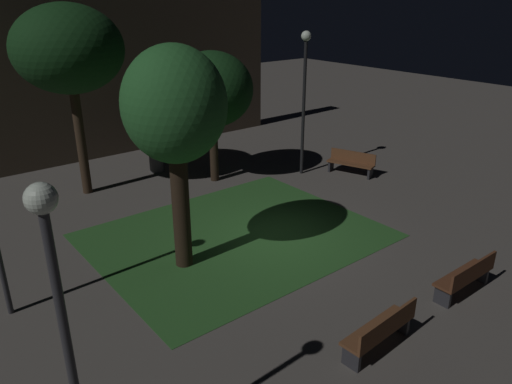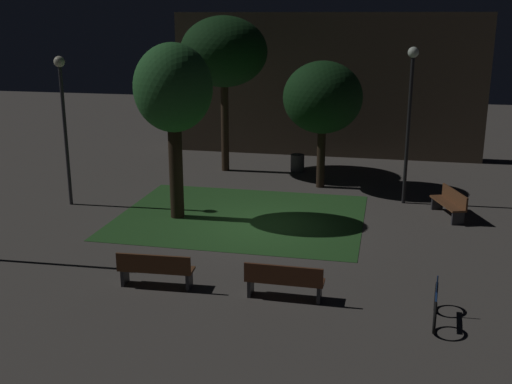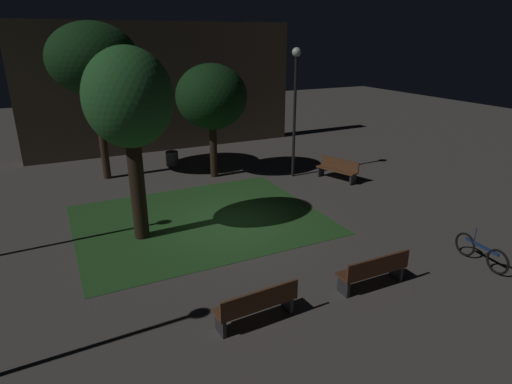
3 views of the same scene
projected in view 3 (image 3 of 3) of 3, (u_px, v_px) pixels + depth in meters
name	position (u px, v px, depth m)	size (l,w,h in m)	color
ground_plane	(233.00, 224.00, 13.75)	(60.00, 60.00, 0.00)	#56514C
grass_lawn	(200.00, 219.00, 14.11)	(7.79, 6.30, 0.01)	#2D6028
bench_front_left	(257.00, 304.00, 8.86)	(1.82, 0.57, 0.88)	brown
bench_corner	(374.00, 270.00, 10.14)	(1.80, 0.50, 0.88)	brown
bench_lawn_edge	(338.00, 169.00, 17.86)	(1.04, 1.86, 0.88)	brown
tree_near_wall	(129.00, 101.00, 11.52)	(2.42, 2.42, 5.49)	#2D2116
tree_back_left	(93.00, 60.00, 16.58)	(3.48, 3.48, 6.26)	#38281C
tree_back_right	(212.00, 97.00, 17.32)	(2.90, 2.90, 4.70)	#2D2116
lamp_post_plaza_west	(295.00, 93.00, 17.30)	(0.36, 0.36, 5.28)	black
trash_bin	(172.00, 159.00, 19.74)	(0.56, 0.56, 0.71)	#4C4C4C
bicycle	(481.00, 252.00, 11.26)	(0.20, 1.70, 0.93)	black
building_wall_backdrop	(164.00, 88.00, 21.96)	(13.93, 0.80, 6.38)	brown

